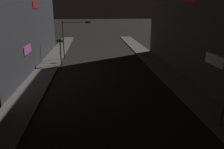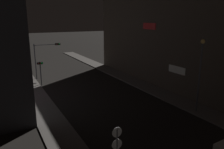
{
  "view_description": "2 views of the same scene",
  "coord_description": "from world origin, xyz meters",
  "views": [
    {
      "loc": [
        -1.6,
        1.47,
        7.53
      ],
      "look_at": [
        0.17,
        20.34,
        1.83
      ],
      "focal_mm": 36.22,
      "sensor_mm": 36.0,
      "label": 1
    },
    {
      "loc": [
        -11.31,
        -1.12,
        9.57
      ],
      "look_at": [
        1.16,
        22.1,
        2.84
      ],
      "focal_mm": 35.83,
      "sensor_mm": 36.0,
      "label": 2
    }
  ],
  "objects": [
    {
      "name": "building_facade_right",
      "position": [
        12.91,
        24.74,
        9.12
      ],
      "size": [
        8.71,
        29.48,
        18.24
      ],
      "color": "#473D33",
      "rests_on": "ground_plane"
    },
    {
      "name": "street_lamp_near_block",
      "position": [
        6.55,
        13.7,
        4.8
      ],
      "size": [
        0.43,
        0.43,
        7.42
      ],
      "color": "#47474C",
      "rests_on": "sidewalk_right"
    },
    {
      "name": "sidewalk_right",
      "position": [
        7.23,
        28.75,
        0.07
      ],
      "size": [
        2.74,
        61.5,
        0.14
      ],
      "primitive_type": "cube",
      "color": "#5B5651",
      "rests_on": "ground_plane"
    },
    {
      "name": "traffic_light_overhead",
      "position": [
        -4.09,
        35.02,
        4.06
      ],
      "size": [
        4.17,
        0.41,
        5.65
      ],
      "color": "#47474C",
      "rests_on": "ground_plane"
    },
    {
      "name": "sidewalk_left",
      "position": [
        -7.23,
        28.75,
        0.07
      ],
      "size": [
        2.74,
        61.5,
        0.14
      ],
      "primitive_type": "cube",
      "color": "#5B5651",
      "rests_on": "ground_plane"
    },
    {
      "name": "traffic_light_left_kerb",
      "position": [
        -5.61,
        31.23,
        2.54
      ],
      "size": [
        0.8,
        0.42,
        3.52
      ],
      "color": "#47474C",
      "rests_on": "ground_plane"
    }
  ]
}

